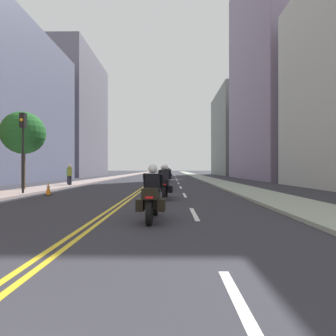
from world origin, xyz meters
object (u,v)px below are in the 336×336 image
Objects in this scene: traffic_cone_0 at (48,189)px; motorcycle_3 at (163,178)px; motorcycle_4 at (165,176)px; motorcycle_0 at (152,198)px; street_tree_0 at (23,133)px; traffic_light_near at (23,138)px; motorcycle_6 at (169,174)px; pedestrian_0 at (69,175)px; pedestrian_1 at (70,175)px; motorcycle_2 at (163,180)px; motorcycle_5 at (168,175)px; motorcycle_1 at (165,185)px.

motorcycle_3 is at bearing 54.72° from traffic_cone_0.
motorcycle_3 is 5.22m from motorcycle_4.
motorcycle_3 reaches higher than motorcycle_0.
motorcycle_3 is 0.42× the size of street_tree_0.
motorcycle_6 is at bearing 71.98° from traffic_light_near.
street_tree_0 is (-8.94, -5.69, 3.10)m from motorcycle_3.
motorcycle_3 is 10.40m from traffic_cone_0.
motorcycle_6 is 17.78m from pedestrian_0.
traffic_cone_0 is (-6.00, -8.48, -0.30)m from motorcycle_3.
motorcycle_0 is 15.50m from motorcycle_3.
street_tree_0 is at bearing 135.61° from motorcycle_0.
pedestrian_1 is (-7.75, 14.17, 0.27)m from motorcycle_0.
street_tree_0 reaches higher than pedestrian_0.
motorcycle_2 is 1.03× the size of motorcycle_5.
traffic_cone_0 is 0.14× the size of street_tree_0.
motorcycle_6 is (0.29, 20.58, -0.01)m from motorcycle_2.
street_tree_0 reaches higher than motorcycle_5.
pedestrian_1 reaches higher than motorcycle_1.
motorcycle_4 is (0.11, 5.22, -0.01)m from motorcycle_3.
motorcycle_0 is 0.93× the size of motorcycle_1.
traffic_cone_0 is at bearing -107.35° from motorcycle_6.
traffic_cone_0 is at bearing -155.19° from motorcycle_2.
traffic_light_near reaches higher than motorcycle_1.
street_tree_0 is (-0.90, -5.46, 2.88)m from pedestrian_0.
pedestrian_0 is at bearing 162.47° from pedestrian_1.
motorcycle_4 is at bearing 86.75° from motorcycle_2.
traffic_light_near is at bearing 140.08° from motorcycle_0.
pedestrian_1 is at bearing -169.15° from motorcycle_3.
motorcycle_1 is 1.31× the size of pedestrian_0.
traffic_cone_0 is at bearing -28.62° from pedestrian_1.
motorcycle_2 reaches higher than motorcycle_6.
traffic_light_near reaches higher than traffic_cone_0.
street_tree_0 is at bearing -117.84° from motorcycle_5.
traffic_light_near is at bearing -39.28° from pedestrian_1.
motorcycle_0 is at bearing -133.28° from pedestrian_0.
street_tree_0 reaches higher than motorcycle_6.
motorcycle_2 reaches higher than motorcycle_5.
street_tree_0 reaches higher than motorcycle_0.
traffic_light_near is 2.54× the size of pedestrian_1.
pedestrian_0 is (-8.40, -10.53, 0.23)m from motorcycle_5.
motorcycle_1 is 11.89m from pedestrian_1.
motorcycle_0 is 0.98× the size of motorcycle_3.
motorcycle_4 is 10.18m from motorcycle_6.
motorcycle_2 is at bearing 3.18° from street_tree_0.
motorcycle_5 is at bearing 92.60° from motorcycle_1.
traffic_light_near is 2.58× the size of pedestrian_0.
pedestrian_1 is (-7.71, 3.85, 0.24)m from motorcycle_2.
motorcycle_5 is at bearing 67.78° from traffic_light_near.
traffic_light_near is (-7.47, -13.79, 2.45)m from motorcycle_4.
motorcycle_6 is at bearing 89.27° from motorcycle_3.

